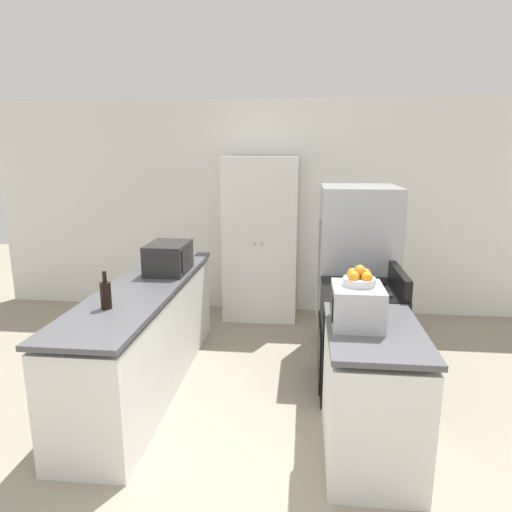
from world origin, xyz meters
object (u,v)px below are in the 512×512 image
Objects in this scene: fruit_bowl at (359,278)px; refrigerator at (356,271)px; pantry_cabinet at (261,239)px; stove at (359,339)px; toaster_oven at (357,305)px; microwave at (169,258)px; wine_bottle at (106,294)px.

refrigerator is at bearing 84.19° from fruit_bowl.
pantry_cabinet is 1.82× the size of stove.
toaster_oven is (-0.17, -1.61, 0.19)m from refrigerator.
microwave reaches higher than toaster_oven.
pantry_cabinet reaches higher than fruit_bowl.
refrigerator is 6.14× the size of wine_bottle.
refrigerator is 4.52× the size of toaster_oven.
toaster_oven is at bearing -71.05° from pantry_cabinet.
stove is 2.20× the size of microwave.
wine_bottle is 0.74× the size of toaster_oven.
refrigerator is 1.64m from fruit_bowl.
microwave is at bearing 143.92° from toaster_oven.
refrigerator is (0.04, 0.79, 0.38)m from stove.
refrigerator is at bearing 83.94° from toaster_oven.
stove is at bearing -92.63° from refrigerator.
fruit_bowl is (-0.13, -0.80, 0.75)m from stove.
refrigerator reaches higher than wine_bottle.
wine_bottle is at bearing 176.36° from fruit_bowl.
refrigerator is 8.19× the size of fruit_bowl.
refrigerator is 2.41m from wine_bottle.
stove is 2.88× the size of toaster_oven.
wine_bottle is at bearing 175.77° from toaster_oven.
pantry_cabinet is 9.49× the size of fruit_bowl.
microwave is at bearing 144.49° from fruit_bowl.
refrigerator is (1.03, -0.90, -0.13)m from pantry_cabinet.
wine_bottle reaches higher than stove.
microwave is 1.95m from fruit_bowl.
refrigerator reaches higher than microwave.
microwave is at bearing -165.27° from refrigerator.
pantry_cabinet is at bearing 108.95° from toaster_oven.
toaster_oven reaches higher than stove.
pantry_cabinet is 1.54m from microwave.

